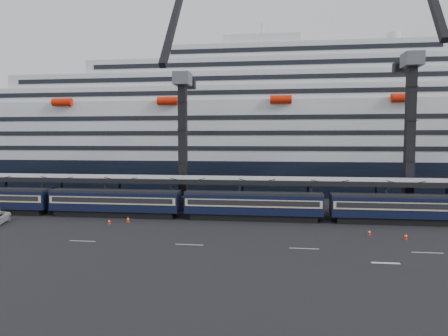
{
  "coord_description": "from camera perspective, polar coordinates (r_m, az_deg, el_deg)",
  "views": [
    {
      "loc": [
        -5.04,
        -44.92,
        11.1
      ],
      "look_at": [
        -12.05,
        10.0,
        7.23
      ],
      "focal_mm": 32.0,
      "sensor_mm": 36.0,
      "label": 1
    }
  ],
  "objects": [
    {
      "name": "ground",
      "position": [
        46.55,
        13.48,
        -9.91
      ],
      "size": [
        260.0,
        260.0,
        0.0
      ],
      "primitive_type": "plane",
      "color": "black",
      "rests_on": "ground"
    },
    {
      "name": "traffic_cone_b",
      "position": [
        55.97,
        -13.56,
        -7.11
      ],
      "size": [
        0.44,
        0.44,
        0.87
      ],
      "color": "red",
      "rests_on": "ground"
    },
    {
      "name": "traffic_cone_e",
      "position": [
        49.67,
        24.55,
        -8.82
      ],
      "size": [
        0.39,
        0.39,
        0.79
      ],
      "color": "red",
      "rests_on": "ground"
    },
    {
      "name": "crane_dark_near",
      "position": [
        65.25,
        -6.0,
        4.7
      ],
      "size": [
        4.5,
        17.75,
        35.08
      ],
      "color": "#52555A",
      "rests_on": "ground"
    },
    {
      "name": "train",
      "position": [
        55.64,
        7.62,
        -5.24
      ],
      "size": [
        133.05,
        3.0,
        4.05
      ],
      "color": "black",
      "rests_on": "ground"
    },
    {
      "name": "canopy",
      "position": [
        59.42,
        12.11,
        -1.74
      ],
      "size": [
        130.0,
        6.25,
        5.53
      ],
      "color": "#9A9DA2",
      "rests_on": "ground"
    },
    {
      "name": "traffic_cone_c",
      "position": [
        55.5,
        -16.09,
        -7.31
      ],
      "size": [
        0.37,
        0.37,
        0.74
      ],
      "color": "red",
      "rests_on": "ground"
    },
    {
      "name": "cruise_ship",
      "position": [
        91.0,
        9.8,
        4.72
      ],
      "size": [
        214.09,
        28.84,
        34.0
      ],
      "color": "black",
      "rests_on": "ground"
    },
    {
      "name": "crane_dark_mid",
      "position": [
        65.68,
        25.17,
        5.59
      ],
      "size": [
        4.5,
        18.24,
        39.64
      ],
      "color": "#52555A",
      "rests_on": "ground"
    },
    {
      "name": "traffic_cone_d",
      "position": [
        50.11,
        20.05,
        -8.59
      ],
      "size": [
        0.4,
        0.4,
        0.79
      ],
      "color": "red",
      "rests_on": "ground"
    },
    {
      "name": "lane_markings",
      "position": [
        43.27,
        25.27,
        -11.24
      ],
      "size": [
        111.0,
        4.27,
        0.02
      ],
      "color": "beige",
      "rests_on": "ground"
    }
  ]
}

